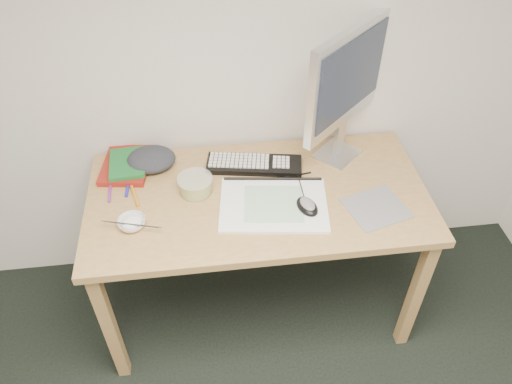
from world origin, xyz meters
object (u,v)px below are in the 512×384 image
Objects in this scene: keyboard at (254,165)px; rice_bowl at (132,223)px; desk at (258,209)px; sketchpad at (274,205)px; monitor at (347,81)px.

keyboard is 0.59m from rice_bowl.
rice_bowl reaches higher than keyboard.
desk is 3.40× the size of keyboard.
desk is at bearing 132.14° from sketchpad.
desk is 0.64m from monitor.
monitor is (0.33, 0.29, 0.37)m from sketchpad.
sketchpad is 0.56m from rice_bowl.
sketchpad is at bearing 178.13° from monitor.
sketchpad is 0.26m from keyboard.
keyboard is at bearing 142.79° from monitor.
sketchpad is 3.96× the size of rice_bowl.
monitor is at bearing 20.71° from rice_bowl.
keyboard is at bearing 30.27° from rice_bowl.
monitor reaches higher than keyboard.
keyboard is 3.82× the size of rice_bowl.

